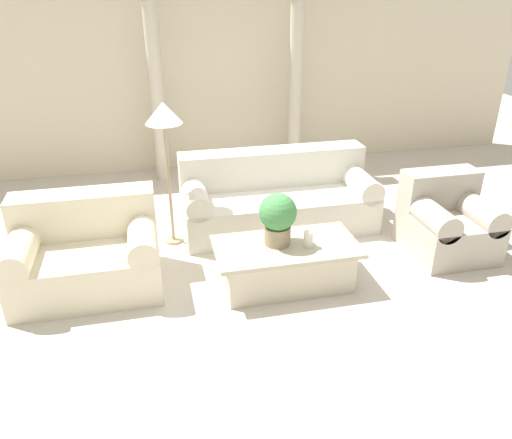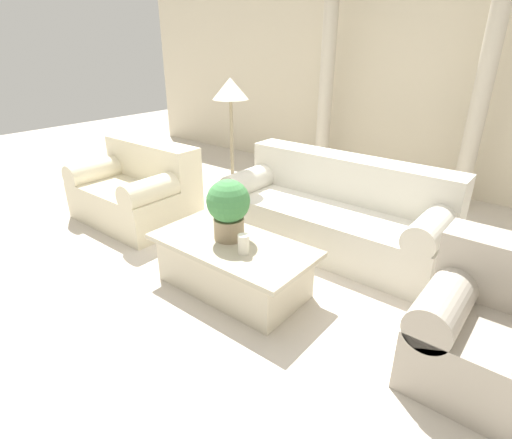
{
  "view_description": "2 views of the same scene",
  "coord_description": "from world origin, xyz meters",
  "px_view_note": "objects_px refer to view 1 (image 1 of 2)",
  "views": [
    {
      "loc": [
        -1.08,
        -4.3,
        2.73
      ],
      "look_at": [
        -0.1,
        0.03,
        0.55
      ],
      "focal_mm": 35.0,
      "sensor_mm": 36.0,
      "label": 1
    },
    {
      "loc": [
        2.09,
        -2.45,
        1.94
      ],
      "look_at": [
        0.13,
        -0.04,
        0.54
      ],
      "focal_mm": 28.0,
      "sensor_mm": 36.0,
      "label": 2
    }
  ],
  "objects_px": {
    "loveseat": "(87,251)",
    "floor_lamp": "(164,122)",
    "armchair": "(447,220)",
    "coffee_table": "(286,264)",
    "potted_plant": "(278,217)",
    "sofa_long": "(277,198)"
  },
  "relations": [
    {
      "from": "loveseat",
      "to": "armchair",
      "type": "distance_m",
      "value": 3.74
    },
    {
      "from": "sofa_long",
      "to": "coffee_table",
      "type": "relative_size",
      "value": 1.63
    },
    {
      "from": "coffee_table",
      "to": "floor_lamp",
      "type": "distance_m",
      "value": 1.91
    },
    {
      "from": "coffee_table",
      "to": "sofa_long",
      "type": "bearing_deg",
      "value": 79.02
    },
    {
      "from": "floor_lamp",
      "to": "coffee_table",
      "type": "bearing_deg",
      "value": -48.03
    },
    {
      "from": "loveseat",
      "to": "coffee_table",
      "type": "height_order",
      "value": "loveseat"
    },
    {
      "from": "coffee_table",
      "to": "armchair",
      "type": "bearing_deg",
      "value": 8.47
    },
    {
      "from": "sofa_long",
      "to": "floor_lamp",
      "type": "distance_m",
      "value": 1.64
    },
    {
      "from": "floor_lamp",
      "to": "armchair",
      "type": "height_order",
      "value": "floor_lamp"
    },
    {
      "from": "loveseat",
      "to": "armchair",
      "type": "relative_size",
      "value": 1.56
    },
    {
      "from": "potted_plant",
      "to": "armchair",
      "type": "bearing_deg",
      "value": 6.76
    },
    {
      "from": "loveseat",
      "to": "floor_lamp",
      "type": "xyz_separation_m",
      "value": [
        0.85,
        0.71,
        1.03
      ]
    },
    {
      "from": "armchair",
      "to": "coffee_table",
      "type": "bearing_deg",
      "value": -171.53
    },
    {
      "from": "potted_plant",
      "to": "armchair",
      "type": "xyz_separation_m",
      "value": [
        1.96,
        0.23,
        -0.35
      ]
    },
    {
      "from": "coffee_table",
      "to": "armchair",
      "type": "height_order",
      "value": "armchair"
    },
    {
      "from": "loveseat",
      "to": "potted_plant",
      "type": "distance_m",
      "value": 1.86
    },
    {
      "from": "coffee_table",
      "to": "armchair",
      "type": "relative_size",
      "value": 1.57
    },
    {
      "from": "sofa_long",
      "to": "loveseat",
      "type": "height_order",
      "value": "same"
    },
    {
      "from": "sofa_long",
      "to": "potted_plant",
      "type": "xyz_separation_m",
      "value": [
        -0.33,
        -1.23,
        0.36
      ]
    },
    {
      "from": "floor_lamp",
      "to": "potted_plant",
      "type": "bearing_deg",
      "value": -49.05
    },
    {
      "from": "loveseat",
      "to": "floor_lamp",
      "type": "distance_m",
      "value": 1.51
    },
    {
      "from": "armchair",
      "to": "loveseat",
      "type": "bearing_deg",
      "value": 177.93
    }
  ]
}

